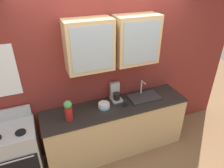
% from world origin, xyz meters
% --- Properties ---
extents(ground_plane, '(10.00, 10.00, 0.00)m').
position_xyz_m(ground_plane, '(0.00, 0.00, 0.00)').
color(ground_plane, brown).
extents(back_wall_unit, '(4.66, 0.43, 2.56)m').
position_xyz_m(back_wall_unit, '(-0.01, 0.30, 1.40)').
color(back_wall_unit, maroon).
rests_on(back_wall_unit, ground_plane).
extents(counter, '(2.31, 0.59, 0.90)m').
position_xyz_m(counter, '(0.00, 0.00, 0.45)').
color(counter, tan).
rests_on(counter, ground_plane).
extents(stove_range, '(0.63, 0.58, 1.08)m').
position_xyz_m(stove_range, '(-1.54, -0.00, 0.46)').
color(stove_range, silver).
rests_on(stove_range, ground_plane).
extents(sink_faucet, '(0.51, 0.30, 0.28)m').
position_xyz_m(sink_faucet, '(0.51, 0.04, 0.92)').
color(sink_faucet, '#2D2D30').
rests_on(sink_faucet, counter).
extents(bowl_stack, '(0.18, 0.18, 0.08)m').
position_xyz_m(bowl_stack, '(-0.20, 0.03, 0.94)').
color(bowl_stack, '#8CB7E0').
rests_on(bowl_stack, counter).
extents(vase, '(0.11, 0.11, 0.31)m').
position_xyz_m(vase, '(-0.75, -0.06, 1.06)').
color(vase, '#B21E1E').
rests_on(vase, counter).
extents(cup_near_sink, '(0.10, 0.07, 0.09)m').
position_xyz_m(cup_near_sink, '(0.13, -0.06, 0.94)').
color(cup_near_sink, black).
rests_on(cup_near_sink, counter).
extents(coffee_maker, '(0.17, 0.20, 0.29)m').
position_xyz_m(coffee_maker, '(0.06, 0.18, 1.01)').
color(coffee_maker, '#B7B7BC').
rests_on(coffee_maker, counter).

